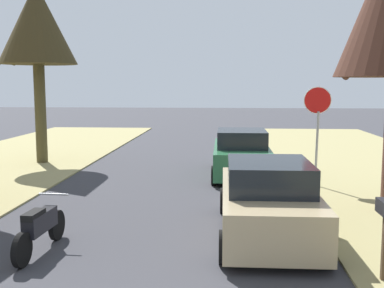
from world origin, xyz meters
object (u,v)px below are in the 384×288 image
Objects in this scene: street_tree_left_mid_b at (37,26)px; parked_motorcycle at (40,227)px; stop_sign_far at (317,114)px; parked_sedan_tan at (267,201)px; parked_sedan_green at (241,154)px.

parked_motorcycle is (3.80, -9.71, -4.80)m from street_tree_left_mid_b.
street_tree_left_mid_b is (-9.89, 3.64, 3.09)m from stop_sign_far.
parked_sedan_tan and parked_sedan_green have the same top height.
parked_sedan_green is 8.69m from parked_motorcycle.
parked_sedan_tan is (-1.85, -4.78, -1.47)m from stop_sign_far.
parked_sedan_green is at bearing -14.18° from street_tree_left_mid_b.
parked_sedan_green is (-2.18, 1.69, -1.47)m from stop_sign_far.
stop_sign_far is 1.45× the size of parked_motorcycle.
street_tree_left_mid_b reaches higher than parked_motorcycle.
parked_sedan_tan is at bearing -46.28° from street_tree_left_mid_b.
parked_sedan_green is 2.15× the size of parked_motorcycle.
parked_sedan_green is (-0.33, 6.46, 0.00)m from parked_sedan_tan.
parked_sedan_tan is at bearing -111.14° from stop_sign_far.
parked_sedan_tan reaches higher than parked_motorcycle.
street_tree_left_mid_b is at bearing 165.82° from parked_sedan_green.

